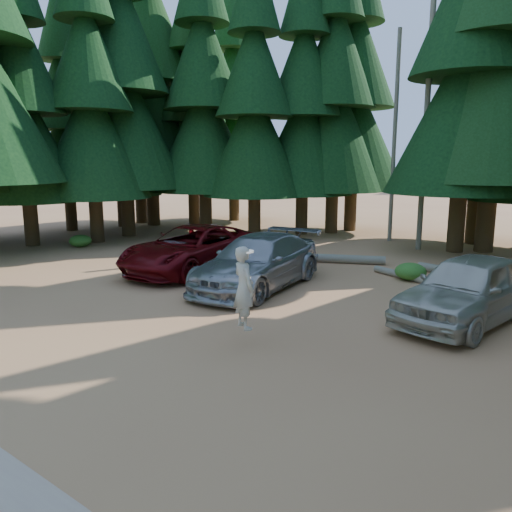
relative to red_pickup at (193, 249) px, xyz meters
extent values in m
plane|color=#A86E47|center=(4.11, -5.06, -0.82)|extent=(160.00, 160.00, 0.00)
cylinder|color=slate|center=(4.91, 9.44, 5.18)|extent=(0.24, 0.24, 12.00)
cylinder|color=slate|center=(2.91, 10.94, 4.18)|extent=(0.20, 0.20, 10.00)
imported|color=#60080C|center=(0.00, 0.00, 0.00)|extent=(3.21, 6.11, 1.64)
imported|color=#989CA0|center=(3.30, -0.46, 0.00)|extent=(3.04, 5.91, 1.64)
imported|color=beige|center=(9.51, -0.02, 0.02)|extent=(2.86, 5.23, 1.69)
imported|color=beige|center=(6.10, -4.64, 0.46)|extent=(0.77, 0.66, 1.79)
cylinder|color=white|center=(6.10, -4.59, 1.24)|extent=(0.36, 0.36, 0.04)
cylinder|color=slate|center=(3.01, 4.25, -0.65)|extent=(4.38, 2.29, 0.33)
cylinder|color=slate|center=(6.71, 3.39, -0.70)|extent=(2.82, 1.23, 0.24)
cylinder|color=slate|center=(8.83, 4.66, -0.67)|extent=(4.76, 1.22, 0.31)
ellipsoid|color=#32671F|center=(-3.67, 3.49, -0.52)|extent=(1.11, 1.11, 0.61)
ellipsoid|color=#32671F|center=(1.48, 4.21, -0.56)|extent=(0.94, 0.94, 0.51)
ellipsoid|color=#32671F|center=(0.74, 3.28, -0.49)|extent=(1.20, 1.20, 0.66)
ellipsoid|color=#32671F|center=(6.77, 3.46, -0.53)|extent=(1.04, 1.04, 0.57)
ellipsoid|color=#32671F|center=(9.71, 3.10, -0.52)|extent=(1.08, 1.08, 0.60)
ellipsoid|color=#32671F|center=(-7.84, 0.54, -0.54)|extent=(1.02, 1.02, 0.56)
camera|label=1|loc=(12.57, -12.67, 3.13)|focal=35.00mm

